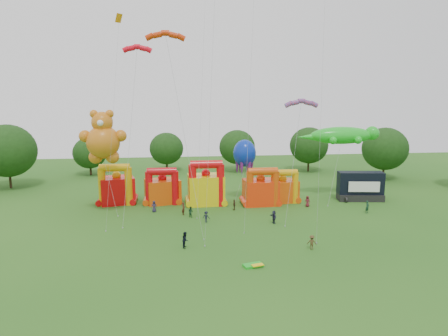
{
  "coord_description": "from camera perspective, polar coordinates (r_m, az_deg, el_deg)",
  "views": [
    {
      "loc": [
        -5.53,
        -34.96,
        16.92
      ],
      "look_at": [
        0.6,
        18.0,
        7.47
      ],
      "focal_mm": 32.0,
      "sensor_mm": 36.0,
      "label": 1
    }
  ],
  "objects": [
    {
      "name": "bouncy_castle_4",
      "position": [
        66.08,
        8.38,
        -2.98
      ],
      "size": [
        5.1,
        4.37,
        5.59
      ],
      "color": "#D9490B",
      "rests_on": "ground"
    },
    {
      "name": "bouncy_castle_3",
      "position": [
        63.92,
        5.28,
        -3.16
      ],
      "size": [
        5.39,
        4.39,
        6.22
      ],
      "color": "red",
      "rests_on": "ground"
    },
    {
      "name": "spectator_8",
      "position": [
        46.38,
        -5.54,
        -10.16
      ],
      "size": [
        0.88,
        1.03,
        1.86
      ],
      "primitive_type": "imported",
      "rotation": [
        0.0,
        0.0,
        1.36
      ],
      "color": "black",
      "rests_on": "ground"
    },
    {
      "name": "spectator_6",
      "position": [
        64.06,
        11.85,
        -4.68
      ],
      "size": [
        1.0,
        0.98,
        1.74
      ],
      "primitive_type": "imported",
      "rotation": [
        0.0,
        0.0,
        5.54
      ],
      "color": "maroon",
      "rests_on": "ground"
    },
    {
      "name": "parafoil_kites",
      "position": [
        52.02,
        -0.43,
        3.17
      ],
      "size": [
        27.87,
        11.95,
        25.68
      ],
      "color": "red",
      "rests_on": "ground"
    },
    {
      "name": "bouncy_castle_2",
      "position": [
        63.82,
        -2.59,
        -2.77
      ],
      "size": [
        5.79,
        4.72,
        7.34
      ],
      "color": "yellow",
      "rests_on": "ground"
    },
    {
      "name": "spectator_7",
      "position": [
        63.04,
        19.8,
        -5.25
      ],
      "size": [
        0.82,
        0.75,
        1.87
      ],
      "primitive_type": "imported",
      "rotation": [
        0.0,
        0.0,
        0.59
      ],
      "color": "#153623",
      "rests_on": "ground"
    },
    {
      "name": "tree_ring",
      "position": [
        37.39,
        0.37,
        -6.52
      ],
      "size": [
        122.76,
        124.86,
        12.07
      ],
      "color": "#352314",
      "rests_on": "ground"
    },
    {
      "name": "spectator_1",
      "position": [
        58.75,
        -5.81,
        -5.8
      ],
      "size": [
        0.62,
        0.78,
        1.86
      ],
      "primitive_type": "imported",
      "rotation": [
        0.0,
        0.0,
        1.28
      ],
      "color": "#4B2215",
      "rests_on": "ground"
    },
    {
      "name": "bouncy_castle_0",
      "position": [
        66.56,
        -15.07,
        -2.78
      ],
      "size": [
        6.13,
        5.37,
        6.69
      ],
      "color": "red",
      "rests_on": "ground"
    },
    {
      "name": "gecko_kite",
      "position": [
        68.54,
        15.88,
        1.22
      ],
      "size": [
        14.3,
        8.34,
        12.21
      ],
      "color": "green",
      "rests_on": "ground"
    },
    {
      "name": "spectator_3",
      "position": [
        55.14,
        -2.57,
        -6.98
      ],
      "size": [
        1.16,
        0.94,
        1.56
      ],
      "primitive_type": "imported",
      "rotation": [
        0.0,
        0.0,
        2.72
      ],
      "color": "black",
      "rests_on": "ground"
    },
    {
      "name": "octopus_kite",
      "position": [
        65.44,
        2.66,
        0.05
      ],
      "size": [
        4.23,
        5.53,
        10.2
      ],
      "color": "#0B2BA9",
      "rests_on": "ground"
    },
    {
      "name": "bouncy_castle_1",
      "position": [
        65.35,
        -8.77,
        -3.0
      ],
      "size": [
        6.13,
        5.39,
        6.04
      ],
      "color": "#DB4A0B",
      "rests_on": "ground"
    },
    {
      "name": "diamond_kites",
      "position": [
        51.12,
        -0.91,
        8.16
      ],
      "size": [
        27.96,
        17.94,
        35.22
      ],
      "color": "#D5490A",
      "rests_on": "ground"
    },
    {
      "name": "spectator_0",
      "position": [
        60.72,
        -9.96,
        -5.44
      ],
      "size": [
        0.86,
        0.58,
        1.73
      ],
      "primitive_type": "imported",
      "rotation": [
        0.0,
        0.0,
        0.04
      ],
      "color": "#28253E",
      "rests_on": "ground"
    },
    {
      "name": "spectator_2",
      "position": [
        57.62,
        -4.8,
        -6.25
      ],
      "size": [
        0.96,
        0.96,
        1.57
      ],
      "primitive_type": "imported",
      "rotation": [
        0.0,
        0.0,
        2.36
      ],
      "color": "#173A20",
      "rests_on": "ground"
    },
    {
      "name": "ground",
      "position": [
        39.23,
        2.24,
        -15.51
      ],
      "size": [
        160.0,
        160.0,
        0.0
      ],
      "primitive_type": "plane",
      "color": "#245919",
      "rests_on": "ground"
    },
    {
      "name": "teddy_bear_kite",
      "position": [
        59.05,
        -16.77,
        3.21
      ],
      "size": [
        6.61,
        4.69,
        15.33
      ],
      "color": "#CA6D16",
      "rests_on": "ground"
    },
    {
      "name": "spectator_5",
      "position": [
        55.06,
        7.13,
        -6.95
      ],
      "size": [
        0.86,
        1.73,
        1.79
      ],
      "primitive_type": "imported",
      "rotation": [
        0.0,
        0.0,
        4.92
      ],
      "color": "#282640",
      "rests_on": "ground"
    },
    {
      "name": "spectator_9",
      "position": [
        46.76,
        12.43,
        -10.32
      ],
      "size": [
        1.22,
        0.94,
        1.66
      ],
      "primitive_type": "imported",
      "rotation": [
        0.0,
        0.0,
        2.8
      ],
      "color": "#49381D",
      "rests_on": "ground"
    },
    {
      "name": "spectator_4",
      "position": [
        60.94,
        1.48,
        -5.27
      ],
      "size": [
        0.71,
        1.04,
        1.64
      ],
      "primitive_type": "imported",
      "rotation": [
        0.0,
        0.0,
        4.36
      ],
      "color": "#462E1C",
      "rests_on": "ground"
    },
    {
      "name": "folded_kite_bundle",
      "position": [
        41.74,
        4.26,
        -13.69
      ],
      "size": [
        2.19,
        1.48,
        0.31
      ],
      "color": "green",
      "rests_on": "ground"
    },
    {
      "name": "stage_trailer",
      "position": [
        70.19,
        18.9,
        -2.52
      ],
      "size": [
        7.62,
        3.75,
        4.81
      ],
      "color": "black",
      "rests_on": "ground"
    }
  ]
}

